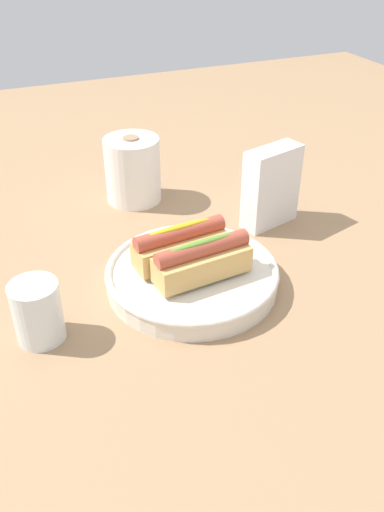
{
  "coord_description": "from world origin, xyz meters",
  "views": [
    {
      "loc": [
        -0.26,
        -0.65,
        0.52
      ],
      "look_at": [
        0.01,
        -0.01,
        0.06
      ],
      "focal_mm": 37.63,
      "sensor_mm": 36.0,
      "label": 1
    }
  ],
  "objects_px": {
    "hotdog_back": "(182,244)",
    "napkin_box": "(271,187)",
    "water_glass": "(38,314)",
    "serving_bowl": "(192,275)",
    "paper_towel_roll": "(133,170)",
    "hotdog_front": "(202,260)"
  },
  "relations": [
    {
      "from": "hotdog_back",
      "to": "napkin_box",
      "type": "distance_m",
      "value": 0.24
    },
    {
      "from": "water_glass",
      "to": "napkin_box",
      "type": "bearing_deg",
      "value": 19.15
    },
    {
      "from": "serving_bowl",
      "to": "water_glass",
      "type": "xyz_separation_m",
      "value": [
        -0.24,
        -0.03,
        0.02
      ]
    },
    {
      "from": "paper_towel_roll",
      "to": "hotdog_back",
      "type": "bearing_deg",
      "value": -92.27
    },
    {
      "from": "paper_towel_roll",
      "to": "hotdog_front",
      "type": "bearing_deg",
      "value": -90.15
    },
    {
      "from": "hotdog_back",
      "to": "napkin_box",
      "type": "xyz_separation_m",
      "value": [
        0.22,
        0.1,
        0.01
      ]
    },
    {
      "from": "serving_bowl",
      "to": "napkin_box",
      "type": "relative_size",
      "value": 1.83
    },
    {
      "from": "hotdog_front",
      "to": "serving_bowl",
      "type": "bearing_deg",
      "value": 101.21
    },
    {
      "from": "serving_bowl",
      "to": "napkin_box",
      "type": "distance_m",
      "value": 0.25
    },
    {
      "from": "hotdog_back",
      "to": "paper_towel_roll",
      "type": "height_order",
      "value": "paper_towel_roll"
    },
    {
      "from": "hotdog_back",
      "to": "water_glass",
      "type": "bearing_deg",
      "value": -166.58
    },
    {
      "from": "hotdog_front",
      "to": "hotdog_back",
      "type": "relative_size",
      "value": 1.0
    },
    {
      "from": "napkin_box",
      "to": "hotdog_back",
      "type": "bearing_deg",
      "value": -170.32
    },
    {
      "from": "hotdog_front",
      "to": "water_glass",
      "type": "height_order",
      "value": "hotdog_front"
    },
    {
      "from": "hotdog_back",
      "to": "paper_towel_roll",
      "type": "bearing_deg",
      "value": 87.73
    },
    {
      "from": "water_glass",
      "to": "serving_bowl",
      "type": "bearing_deg",
      "value": 6.95
    },
    {
      "from": "hotdog_front",
      "to": "water_glass",
      "type": "distance_m",
      "value": 0.25
    },
    {
      "from": "napkin_box",
      "to": "water_glass",
      "type": "bearing_deg",
      "value": -176.15
    },
    {
      "from": "hotdog_back",
      "to": "water_glass",
      "type": "distance_m",
      "value": 0.24
    },
    {
      "from": "hotdog_front",
      "to": "hotdog_back",
      "type": "distance_m",
      "value": 0.06
    },
    {
      "from": "paper_towel_roll",
      "to": "serving_bowl",
      "type": "bearing_deg",
      "value": -91.12
    },
    {
      "from": "hotdog_back",
      "to": "napkin_box",
      "type": "relative_size",
      "value": 1.03
    }
  ]
}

